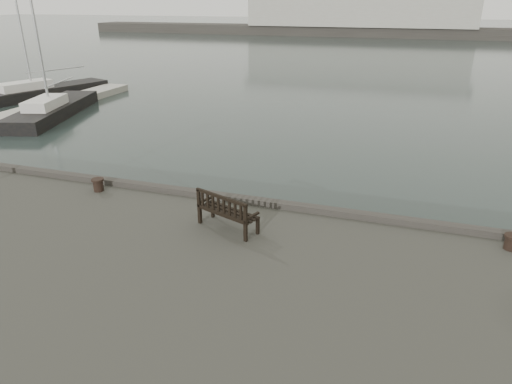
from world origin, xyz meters
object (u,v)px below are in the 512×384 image
yacht_b (40,95)px  yacht_c (54,113)px  bench (227,218)px  bollard_left (98,185)px  bollard_right (511,242)px

yacht_b → yacht_c: bearing=-22.0°
bench → yacht_b: bearing=161.4°
bench → yacht_c: 23.04m
bollard_left → yacht_b: (-18.60, 17.84, -1.51)m
bench → bollard_left: bench is taller
bench → bollard_left: (-4.84, 1.13, -0.11)m
bollard_left → yacht_b: 25.82m
bollard_left → bollard_right: 11.74m
yacht_c → bollard_left: bearing=-61.2°
bollard_left → bench: bearing=-13.2°
bollard_right → yacht_c: (-24.95, 13.07, -1.51)m
bench → yacht_b: yacht_b is taller
yacht_c → bench: bearing=-54.8°
bollard_right → yacht_b: bearing=149.6°
bollard_right → yacht_c: 28.21m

